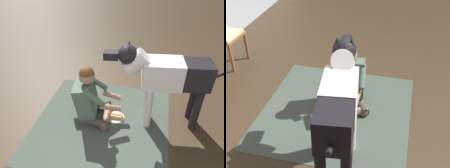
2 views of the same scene
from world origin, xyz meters
The scene contains 5 objects.
ground_plane centered at (0.00, 0.00, 0.00)m, with size 15.90×15.90×0.00m, color #3F2F1F.
area_rug centered at (0.15, 0.36, 0.00)m, with size 1.81×1.78×0.01m, color #424F44.
person_sitting_on_floor centered at (0.33, 0.27, 0.34)m, with size 0.67×0.57×0.82m.
large_dog centered at (-0.62, 0.14, 0.74)m, with size 1.45×0.41×1.16m.
hot_dog_on_plate centered at (-0.02, 0.22, 0.03)m, with size 0.25×0.25×0.06m.
Camera 2 is at (-2.68, -0.36, 2.41)m, focal length 49.06 mm.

